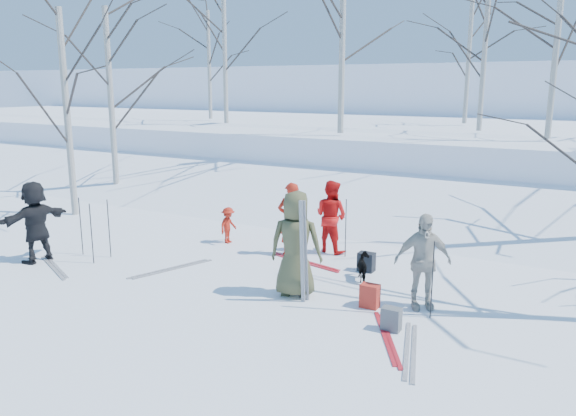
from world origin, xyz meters
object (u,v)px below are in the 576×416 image
Objects in this scene: skier_grey_west at (35,222)px; backpack_grey at (391,319)px; skier_red_north at (291,219)px; backpack_dark at (366,262)px; skier_red_seated at (228,225)px; backpack_red at (370,296)px; skier_redor_behind at (331,216)px; skier_cream_east at (423,261)px; dog at (365,267)px; skier_olive_center at (296,244)px.

backpack_grey is (8.04, 0.45, -0.72)m from skier_grey_west.
backpack_dark is (1.95, -0.23, -0.65)m from skier_red_north.
skier_red_seated is 5.06m from backpack_red.
skier_red_north is 0.97m from skier_redor_behind.
skier_grey_west is at bearing -5.48° from skier_red_north.
skier_cream_east reaches higher than skier_redor_behind.
skier_red_seated is 3.81m from backpack_dark.
backpack_grey is at bearing 139.79° from skier_redor_behind.
backpack_red is at bearing 105.27° from skier_grey_west.
backpack_grey is at bearing 100.73° from skier_red_north.
skier_red_seated is at bearing 155.00° from backpack_red.
skier_red_north is 4.43m from backpack_grey.
backpack_red is (7.38, 1.17, -0.70)m from skier_grey_west.
skier_cream_east reaches higher than skier_red_north.
skier_cream_east is at bearing -107.95° from skier_red_seated.
skier_grey_west is (-5.32, -3.90, 0.06)m from skier_redor_behind.
dog is (1.45, -1.45, -0.58)m from skier_redor_behind.
skier_red_seated reaches higher than dog.
skier_red_north is at bearing 130.94° from skier_grey_west.
skier_red_seated is at bearing -43.09° from skier_red_north.
skier_cream_east is at bearing 29.49° from backpack_red.
dog is at bearing 115.76° from backpack_red.
skier_olive_center is 2.30m from backpack_grey.
backpack_dark is at bearing 120.61° from skier_grey_west.
skier_cream_east is 2.69× the size of dog.
skier_cream_east reaches higher than backpack_dark.
skier_red_seated is (-2.51, -0.60, -0.40)m from skier_redor_behind.
backpack_grey is (2.72, -3.46, -0.66)m from skier_redor_behind.
backpack_dark reaches higher than backpack_grey.
skier_redor_behind is 0.94× the size of skier_grey_west.
skier_grey_west is at bearing -8.13° from skier_olive_center.
skier_red_north is 4.23× the size of backpack_dark.
skier_cream_east is at bearing 117.06° from dog.
skier_cream_east is at bearing 176.46° from skier_olive_center.
skier_red_seated is 1.43× the size of dog.
skier_grey_west is at bearing 159.03° from skier_cream_east.
skier_red_north is at bearing -93.37° from skier_red_seated.
dog is at bearing 116.21° from skier_grey_west.
backpack_dark is (-1.45, 2.53, 0.01)m from backpack_grey.
skier_olive_center is 2.94m from skier_redor_behind.
skier_red_seated is 2.25× the size of backpack_dark.
skier_redor_behind reaches higher than backpack_grey.
skier_redor_behind is 6.60m from skier_grey_west.
skier_grey_west is 7.22m from dog.
skier_redor_behind reaches higher than backpack_dark.
skier_red_seated is 4.05m from dog.
skier_olive_center is at bearing -126.04° from skier_red_seated.
skier_red_seated is at bearing -44.04° from dog.
backpack_dark is (0.63, 1.94, -0.79)m from skier_olive_center.
skier_red_north reaches higher than backpack_grey.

